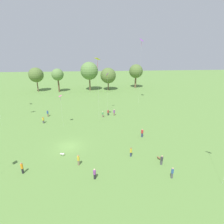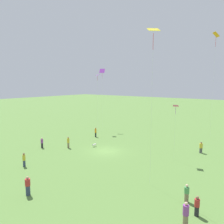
{
  "view_description": "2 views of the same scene",
  "coord_description": "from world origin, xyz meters",
  "px_view_note": "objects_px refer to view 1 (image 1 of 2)",
  "views": [
    {
      "loc": [
        5.28,
        -28.78,
        16.86
      ],
      "look_at": [
        8.37,
        4.4,
        4.93
      ],
      "focal_mm": 28.0,
      "sensor_mm": 36.0,
      "label": 1
    },
    {
      "loc": [
        24.71,
        19.81,
        10.14
      ],
      "look_at": [
        2.4,
        3.02,
        6.42
      ],
      "focal_mm": 35.0,
      "sensor_mm": 36.0,
      "label": 2
    }
  ],
  "objects_px": {
    "person_2": "(48,113)",
    "person_5": "(162,160)",
    "person_7": "(114,112)",
    "dog_1": "(159,158)",
    "kite_2": "(97,62)",
    "dog_0": "(62,154)",
    "person_11": "(172,173)",
    "person_9": "(43,120)",
    "kite_5": "(107,77)",
    "person_0": "(131,152)",
    "kite_0": "(142,43)",
    "kite_4": "(60,97)",
    "person_8": "(22,168)",
    "person_4": "(78,160)",
    "person_10": "(142,133)",
    "person_1": "(95,174)",
    "person_6": "(103,114)",
    "person_3": "(108,112)"
  },
  "relations": [
    {
      "from": "person_7",
      "to": "kite_0",
      "type": "xyz_separation_m",
      "value": [
        9.46,
        11.5,
        17.99
      ]
    },
    {
      "from": "person_0",
      "to": "person_7",
      "type": "distance_m",
      "value": 19.47
    },
    {
      "from": "person_4",
      "to": "person_10",
      "type": "xyz_separation_m",
      "value": [
        12.11,
        8.13,
        -0.02
      ]
    },
    {
      "from": "person_0",
      "to": "kite_2",
      "type": "bearing_deg",
      "value": 173.6
    },
    {
      "from": "kite_4",
      "to": "dog_0",
      "type": "bearing_deg",
      "value": 39.5
    },
    {
      "from": "kite_2",
      "to": "dog_0",
      "type": "distance_m",
      "value": 20.39
    },
    {
      "from": "kite_0",
      "to": "kite_5",
      "type": "xyz_separation_m",
      "value": [
        -11.02,
        -8.08,
        -8.85
      ]
    },
    {
      "from": "kite_2",
      "to": "person_4",
      "type": "bearing_deg",
      "value": 171.12
    },
    {
      "from": "person_1",
      "to": "kite_5",
      "type": "distance_m",
      "value": 29.45
    },
    {
      "from": "person_7",
      "to": "kite_2",
      "type": "xyz_separation_m",
      "value": [
        -4.19,
        -4.99,
        13.57
      ]
    },
    {
      "from": "person_0",
      "to": "kite_0",
      "type": "distance_m",
      "value": 36.85
    },
    {
      "from": "person_2",
      "to": "person_5",
      "type": "height_order",
      "value": "person_2"
    },
    {
      "from": "person_8",
      "to": "person_2",
      "type": "bearing_deg",
      "value": 38.53
    },
    {
      "from": "person_1",
      "to": "person_7",
      "type": "bearing_deg",
      "value": -153.24
    },
    {
      "from": "person_4",
      "to": "person_7",
      "type": "height_order",
      "value": "person_4"
    },
    {
      "from": "person_9",
      "to": "dog_1",
      "type": "xyz_separation_m",
      "value": [
        22.77,
        -17.12,
        -0.48
      ]
    },
    {
      "from": "person_8",
      "to": "dog_0",
      "type": "bearing_deg",
      "value": -17.41
    },
    {
      "from": "person_4",
      "to": "person_5",
      "type": "bearing_deg",
      "value": -141.02
    },
    {
      "from": "person_5",
      "to": "person_6",
      "type": "distance_m",
      "value": 22.65
    },
    {
      "from": "person_2",
      "to": "dog_1",
      "type": "relative_size",
      "value": 2.66
    },
    {
      "from": "kite_0",
      "to": "person_6",
      "type": "bearing_deg",
      "value": -146.38
    },
    {
      "from": "person_5",
      "to": "person_7",
      "type": "bearing_deg",
      "value": -152.76
    },
    {
      "from": "person_9",
      "to": "kite_5",
      "type": "distance_m",
      "value": 19.83
    },
    {
      "from": "person_10",
      "to": "dog_1",
      "type": "bearing_deg",
      "value": -146.05
    },
    {
      "from": "person_0",
      "to": "person_6",
      "type": "relative_size",
      "value": 1.08
    },
    {
      "from": "person_1",
      "to": "person_5",
      "type": "height_order",
      "value": "person_1"
    },
    {
      "from": "person_2",
      "to": "person_5",
      "type": "xyz_separation_m",
      "value": [
        22.78,
        -22.96,
        -0.07
      ]
    },
    {
      "from": "kite_5",
      "to": "person_5",
      "type": "bearing_deg",
      "value": 85.26
    },
    {
      "from": "person_10",
      "to": "kite_4",
      "type": "xyz_separation_m",
      "value": [
        -17.0,
        7.1,
        6.02
      ]
    },
    {
      "from": "person_5",
      "to": "person_11",
      "type": "bearing_deg",
      "value": 21.07
    },
    {
      "from": "person_11",
      "to": "dog_1",
      "type": "relative_size",
      "value": 2.54
    },
    {
      "from": "person_1",
      "to": "dog_0",
      "type": "height_order",
      "value": "person_1"
    },
    {
      "from": "person_11",
      "to": "kite_4",
      "type": "distance_m",
      "value": 27.15
    },
    {
      "from": "person_6",
      "to": "kite_4",
      "type": "distance_m",
      "value": 12.26
    },
    {
      "from": "person_7",
      "to": "dog_1",
      "type": "relative_size",
      "value": 2.63
    },
    {
      "from": "kite_4",
      "to": "person_11",
      "type": "bearing_deg",
      "value": 73.68
    },
    {
      "from": "person_4",
      "to": "person_5",
      "type": "height_order",
      "value": "person_4"
    },
    {
      "from": "person_3",
      "to": "kite_5",
      "type": "relative_size",
      "value": 0.15
    },
    {
      "from": "person_4",
      "to": "kite_4",
      "type": "bearing_deg",
      "value": -28.39
    },
    {
      "from": "person_6",
      "to": "kite_5",
      "type": "relative_size",
      "value": 0.15
    },
    {
      "from": "person_5",
      "to": "kite_0",
      "type": "relative_size",
      "value": 0.08
    },
    {
      "from": "person_4",
      "to": "person_11",
      "type": "bearing_deg",
      "value": -153.72
    },
    {
      "from": "person_3",
      "to": "dog_0",
      "type": "distance_m",
      "value": 20.63
    },
    {
      "from": "kite_0",
      "to": "kite_2",
      "type": "xyz_separation_m",
      "value": [
        -13.65,
        -16.49,
        -4.42
      ]
    },
    {
      "from": "person_8",
      "to": "kite_0",
      "type": "distance_m",
      "value": 45.66
    },
    {
      "from": "person_8",
      "to": "person_9",
      "type": "height_order",
      "value": "person_8"
    },
    {
      "from": "kite_4",
      "to": "person_5",
      "type": "bearing_deg",
      "value": 78.04
    },
    {
      "from": "person_0",
      "to": "person_3",
      "type": "distance_m",
      "value": 19.92
    },
    {
      "from": "kite_5",
      "to": "kite_2",
      "type": "bearing_deg",
      "value": 53.33
    },
    {
      "from": "person_3",
      "to": "person_2",
      "type": "bearing_deg",
      "value": -56.07
    }
  ]
}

